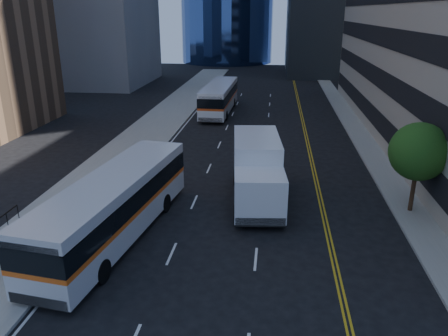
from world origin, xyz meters
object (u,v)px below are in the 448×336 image
Objects in this scene: bus_rear at (219,97)px; box_truck at (257,170)px; street_tree at (419,152)px; bus_front at (115,205)px.

box_truck reaches higher than bus_rear.
bus_front is at bearing -163.34° from street_tree.
box_truck is at bearing 45.32° from bus_front.
bus_rear is 24.69m from box_truck.
bus_front reaches higher than bus_rear.
street_tree reaches higher than box_truck.
bus_front is 1.59× the size of box_truck.
bus_rear is (-14.09, 24.69, -1.90)m from street_tree.
bus_rear is at bearing 94.79° from bus_front.
bus_front is at bearing -147.98° from box_truck.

